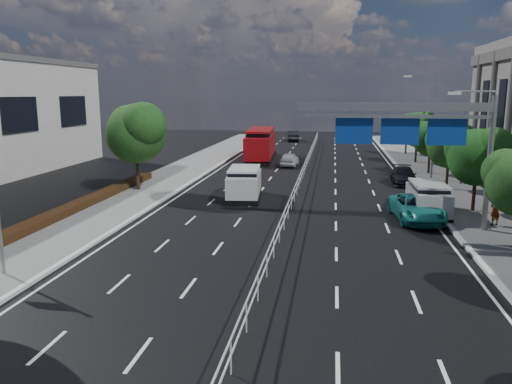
# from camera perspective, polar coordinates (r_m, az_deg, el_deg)

# --- Properties ---
(ground) EXTENTS (160.00, 160.00, 0.00)m
(ground) POSITION_cam_1_polar(r_m,az_deg,el_deg) (18.99, 0.58, -11.40)
(ground) COLOR black
(ground) RESTS_ON ground
(kerb_near) EXTENTS (0.25, 140.00, 0.15)m
(kerb_near) POSITION_cam_1_polar(r_m,az_deg,el_deg) (22.03, -23.58, -8.93)
(kerb_near) COLOR silver
(kerb_near) RESTS_ON ground
(median_fence) EXTENTS (0.05, 85.00, 1.02)m
(median_fence) POSITION_cam_1_polar(r_m,az_deg,el_deg) (40.50, 5.12, 1.56)
(median_fence) COLOR silver
(median_fence) RESTS_ON ground
(hedge_near) EXTENTS (1.00, 36.00, 0.44)m
(hedge_near) POSITION_cam_1_polar(r_m,az_deg,el_deg) (28.23, -25.67, -4.15)
(hedge_near) COLOR black
(hedge_near) RESTS_ON sidewalk_near
(overhead_gantry) EXTENTS (10.24, 0.38, 7.45)m
(overhead_gantry) POSITION_cam_1_polar(r_m,az_deg,el_deg) (27.78, 17.70, 7.20)
(overhead_gantry) COLOR gray
(overhead_gantry) RESTS_ON ground
(streetlight_far) EXTENTS (2.78, 2.40, 9.00)m
(streetlight_far) POSITION_cam_1_polar(r_m,az_deg,el_deg) (44.13, 19.41, 7.89)
(streetlight_far) COLOR gray
(streetlight_far) RESTS_ON ground
(near_tree_back) EXTENTS (4.84, 4.51, 6.69)m
(near_tree_back) POSITION_cam_1_polar(r_m,az_deg,el_deg) (38.25, -13.52, 6.89)
(near_tree_back) COLOR black
(near_tree_back) RESTS_ON ground
(far_tree_d) EXTENTS (3.85, 3.59, 5.34)m
(far_tree_d) POSITION_cam_1_polar(r_m,az_deg,el_deg) (33.21, 24.07, 4.01)
(far_tree_d) COLOR black
(far_tree_d) RESTS_ON ground
(far_tree_e) EXTENTS (3.63, 3.38, 5.13)m
(far_tree_e) POSITION_cam_1_polar(r_m,az_deg,el_deg) (40.47, 21.31, 5.16)
(far_tree_e) COLOR black
(far_tree_e) RESTS_ON ground
(far_tree_f) EXTENTS (3.52, 3.28, 5.02)m
(far_tree_f) POSITION_cam_1_polar(r_m,az_deg,el_deg) (47.79, 19.40, 6.03)
(far_tree_f) COLOR black
(far_tree_f) RESTS_ON ground
(far_tree_g) EXTENTS (3.96, 3.69, 5.45)m
(far_tree_g) POSITION_cam_1_polar(r_m,az_deg,el_deg) (55.14, 18.03, 7.01)
(far_tree_g) COLOR black
(far_tree_g) RESTS_ON ground
(far_tree_h) EXTENTS (3.41, 3.18, 4.91)m
(far_tree_h) POSITION_cam_1_polar(r_m,az_deg,el_deg) (62.57, 16.93, 7.21)
(far_tree_h) COLOR black
(far_tree_h) RESTS_ON ground
(white_minivan) EXTENTS (2.63, 5.22, 2.19)m
(white_minivan) POSITION_cam_1_polar(r_m,az_deg,el_deg) (35.04, -1.35, 0.99)
(white_minivan) COLOR black
(white_minivan) RESTS_ON ground
(red_bus) EXTENTS (3.38, 11.52, 3.40)m
(red_bus) POSITION_cam_1_polar(r_m,az_deg,el_deg) (55.79, 0.55, 5.56)
(red_bus) COLOR black
(red_bus) RESTS_ON ground
(near_car_silver) EXTENTS (1.81, 4.14, 1.39)m
(near_car_silver) POSITION_cam_1_polar(r_m,az_deg,el_deg) (50.95, 3.83, 3.76)
(near_car_silver) COLOR silver
(near_car_silver) RESTS_ON ground
(near_car_dark) EXTENTS (2.27, 4.97, 1.58)m
(near_car_dark) POSITION_cam_1_polar(r_m,az_deg,el_deg) (77.97, 4.23, 6.43)
(near_car_dark) COLOR black
(near_car_dark) RESTS_ON ground
(silver_minivan) EXTENTS (2.06, 4.80, 1.99)m
(silver_minivan) POSITION_cam_1_polar(r_m,az_deg,el_deg) (32.01, 19.05, -0.79)
(silver_minivan) COLOR black
(silver_minivan) RESTS_ON ground
(parked_car_teal) EXTENTS (2.93, 5.47, 1.46)m
(parked_car_teal) POSITION_cam_1_polar(r_m,az_deg,el_deg) (30.48, 17.89, -1.77)
(parked_car_teal) COLOR #19726C
(parked_car_teal) RESTS_ON ground
(parked_car_dark) EXTENTS (2.01, 4.69, 1.35)m
(parked_car_dark) POSITION_cam_1_polar(r_m,az_deg,el_deg) (42.47, 16.53, 1.79)
(parked_car_dark) COLOR black
(parked_car_dark) RESTS_ON ground
(pedestrian_a) EXTENTS (0.77, 0.71, 1.77)m
(pedestrian_a) POSITION_cam_1_polar(r_m,az_deg,el_deg) (30.39, 25.67, -1.82)
(pedestrian_a) COLOR gray
(pedestrian_a) RESTS_ON sidewalk_far
(pedestrian_b) EXTENTS (1.00, 0.94, 1.63)m
(pedestrian_b) POSITION_cam_1_polar(r_m,az_deg,el_deg) (43.48, 22.59, 1.98)
(pedestrian_b) COLOR gray
(pedestrian_b) RESTS_ON sidewalk_far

